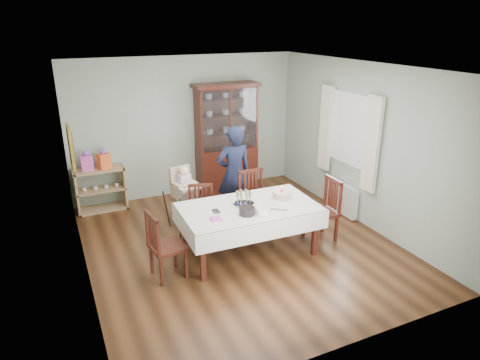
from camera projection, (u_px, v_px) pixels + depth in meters
floor at (240, 245)px, 6.70m from camera, size 5.00×5.00×0.00m
room_shell at (225, 131)px, 6.56m from camera, size 5.00×5.00×5.00m
dining_table at (249, 229)px, 6.34m from camera, size 2.03×1.21×0.76m
china_cabinet at (227, 137)px, 8.52m from camera, size 1.30×0.48×2.18m
sideboard at (101, 189)px, 7.81m from camera, size 0.90×0.38×0.80m
picture_frame at (71, 147)px, 5.93m from camera, size 0.04×0.48×0.58m
window at (351, 130)px, 7.28m from camera, size 0.04×1.02×1.22m
curtain_left at (372, 145)px, 6.77m from camera, size 0.07×0.30×1.55m
curtain_right at (326, 128)px, 7.82m from camera, size 0.07×0.30×1.55m
radiator at (342, 198)px, 7.70m from camera, size 0.10×0.80×0.55m
chair_far_left at (202, 225)px, 6.74m from camera, size 0.51×0.51×0.90m
chair_far_right at (255, 214)px, 7.04m from camera, size 0.46×0.46×1.02m
chair_end_left at (167, 258)px, 5.78m from camera, size 0.49×0.49×0.96m
chair_end_right at (321, 221)px, 6.80m from camera, size 0.45×0.45×0.99m
woman at (234, 174)px, 7.30m from camera, size 0.63×0.43×1.68m
high_chair at (185, 204)px, 7.11m from camera, size 0.58×0.58×1.09m
champagne_tray at (244, 200)px, 6.27m from camera, size 0.33×0.33×0.20m
birthday_cake at (282, 195)px, 6.46m from camera, size 0.32×0.32×0.22m
plate_stack_dark at (247, 211)px, 5.94m from camera, size 0.28×0.28×0.11m
plate_stack_white at (263, 211)px, 5.97m from camera, size 0.23×0.23×0.09m
napkin_stack at (216, 219)px, 5.80m from camera, size 0.15×0.15×0.02m
cutlery at (213, 212)px, 6.02m from camera, size 0.13×0.18×0.01m
cake_knife at (277, 209)px, 6.09m from camera, size 0.26×0.21×0.01m
gift_bag_pink at (87, 161)px, 7.53m from camera, size 0.21×0.14×0.38m
gift_bag_orange at (104, 159)px, 7.64m from camera, size 0.25×0.21×0.39m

